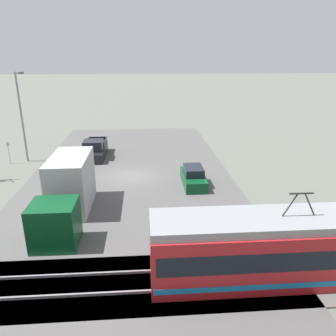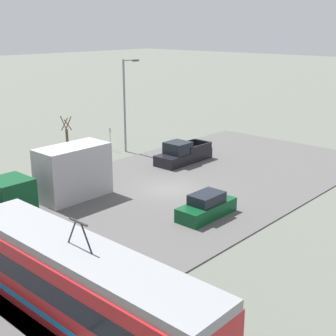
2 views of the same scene
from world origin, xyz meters
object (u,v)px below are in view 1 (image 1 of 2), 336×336
Objects in this scene: no_parking_sign at (9,150)px; pickup_truck at (95,150)px; sedan_car_0 at (193,177)px; street_lamp_near_crossing at (21,112)px; box_truck at (68,191)px; light_rail_tram at (294,247)px.

pickup_truck is at bearing -170.53° from no_parking_sign.
pickup_truck is 1.33× the size of sedan_car_0.
no_parking_sign is at bearing 30.23° from street_lamp_near_crossing.
pickup_truck is 8.24m from no_parking_sign.
box_truck is 0.98× the size of street_lamp_near_crossing.
sedan_car_0 is (-9.01, -4.64, -1.07)m from box_truck.
light_rail_tram is at bearing 136.70° from no_parking_sign.
box_truck is 2.01× the size of sedan_car_0.
light_rail_tram reaches higher than box_truck.
sedan_car_0 is at bearing 137.46° from pickup_truck.
box_truck is 14.24m from no_parking_sign.
no_parking_sign is at bearing 9.47° from pickup_truck.
pickup_truck is at bearing -42.54° from sedan_car_0.
light_rail_tram is 6.13× the size of no_parking_sign.
street_lamp_near_crossing is 4.01m from no_parking_sign.
box_truck is 10.19m from sedan_car_0.
sedan_car_0 is at bearing -76.15° from light_rail_tram.
box_truck is 13.02m from pickup_truck.
street_lamp_near_crossing is at bearing -149.77° from no_parking_sign.
street_lamp_near_crossing is (6.65, 0.50, 4.18)m from pickup_truck.
light_rail_tram is 1.59× the size of box_truck.
box_truck is at bearing -31.63° from light_rail_tram.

